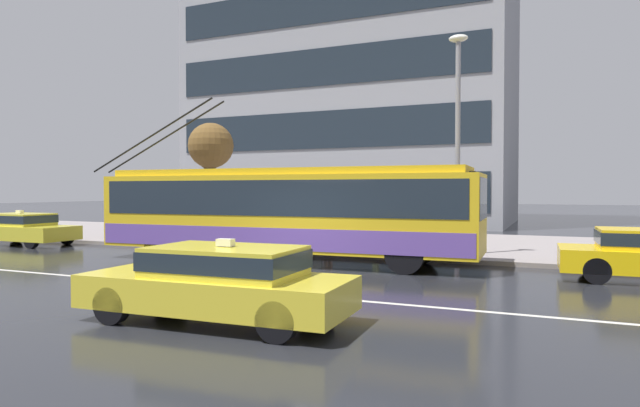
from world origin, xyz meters
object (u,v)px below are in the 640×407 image
(taxi_oncoming_near, at_px, (220,280))
(street_tree_bare, at_px, (211,147))
(pedestrian_walking_past, at_px, (326,203))
(street_lamp, at_px, (458,126))
(bus_shelter, at_px, (275,195))
(pedestrian_at_shelter, at_px, (268,202))
(pedestrian_approaching_curb, at_px, (416,205))
(trolleybus, at_px, (285,211))
(pedestrian_waiting_by_pole, at_px, (374,201))
(taxi_queued_behind_bus, at_px, (22,227))

(taxi_oncoming_near, height_order, street_tree_bare, street_tree_bare)
(pedestrian_walking_past, bearing_deg, taxi_oncoming_near, -76.06)
(pedestrian_walking_past, distance_m, street_lamp, 5.66)
(bus_shelter, bearing_deg, taxi_oncoming_near, -66.04)
(taxi_oncoming_near, relative_size, pedestrian_at_shelter, 2.29)
(street_lamp, bearing_deg, pedestrian_at_shelter, 178.04)
(bus_shelter, relative_size, street_tree_bare, 0.80)
(bus_shelter, relative_size, pedestrian_approaching_curb, 2.03)
(bus_shelter, distance_m, pedestrian_walking_past, 2.20)
(street_lamp, bearing_deg, trolleybus, -150.11)
(pedestrian_waiting_by_pole, relative_size, street_lamp, 0.29)
(street_tree_bare, bearing_deg, pedestrian_waiting_by_pole, -10.42)
(bus_shelter, distance_m, street_lamp, 7.57)
(taxi_queued_behind_bus, xyz_separation_m, pedestrian_waiting_by_pole, (13.78, 3.21, 1.09))
(pedestrian_approaching_curb, bearing_deg, pedestrian_at_shelter, 177.50)
(taxi_queued_behind_bus, height_order, pedestrian_walking_past, pedestrian_walking_past)
(taxi_queued_behind_bus, xyz_separation_m, pedestrian_approaching_curb, (15.48, 2.37, 1.02))
(pedestrian_at_shelter, bearing_deg, pedestrian_walking_past, 22.31)
(pedestrian_waiting_by_pole, height_order, street_tree_bare, street_tree_bare)
(trolleybus, bearing_deg, street_lamp, 29.89)
(taxi_oncoming_near, distance_m, street_tree_bare, 15.41)
(trolleybus, xyz_separation_m, street_lamp, (4.74, 2.72, 2.67))
(pedestrian_approaching_curb, bearing_deg, taxi_oncoming_near, -95.24)
(taxi_queued_behind_bus, xyz_separation_m, pedestrian_walking_past, (11.84, 3.44, 1.02))
(pedestrian_walking_past, distance_m, street_tree_bare, 6.56)
(taxi_oncoming_near, height_order, taxi_queued_behind_bus, same)
(trolleybus, height_order, street_tree_bare, street_tree_bare)
(taxi_queued_behind_bus, bearing_deg, pedestrian_approaching_curb, 8.71)
(pedestrian_at_shelter, height_order, street_tree_bare, street_tree_bare)
(trolleybus, xyz_separation_m, pedestrian_waiting_by_pole, (1.72, 3.56, 0.23))
(bus_shelter, distance_m, pedestrian_approaching_curb, 5.93)
(taxi_oncoming_near, distance_m, pedestrian_approaching_curb, 10.03)
(taxi_oncoming_near, xyz_separation_m, street_lamp, (2.23, 9.94, 3.53))
(bus_shelter, height_order, street_tree_bare, street_tree_bare)
(trolleybus, xyz_separation_m, street_tree_bare, (-6.23, 5.02, 2.49))
(pedestrian_waiting_by_pole, bearing_deg, pedestrian_walking_past, 173.47)
(taxi_oncoming_near, distance_m, street_lamp, 10.79)
(pedestrian_approaching_curb, bearing_deg, street_lamp, 0.37)
(bus_shelter, relative_size, pedestrian_waiting_by_pole, 2.00)
(bus_shelter, distance_m, pedestrian_waiting_by_pole, 4.13)
(trolleybus, distance_m, pedestrian_approaching_curb, 4.37)
(trolleybus, distance_m, street_lamp, 6.08)
(pedestrian_approaching_curb, relative_size, pedestrian_waiting_by_pole, 0.98)
(pedestrian_at_shelter, xyz_separation_m, pedestrian_approaching_curb, (5.64, -0.25, -0.05))
(taxi_oncoming_near, height_order, pedestrian_walking_past, pedestrian_walking_past)
(taxi_oncoming_near, height_order, pedestrian_at_shelter, pedestrian_at_shelter)
(taxi_queued_behind_bus, height_order, pedestrian_approaching_curb, pedestrian_approaching_curb)
(pedestrian_walking_past, xyz_separation_m, street_tree_bare, (-6.00, 1.24, 2.34))
(pedestrian_at_shelter, bearing_deg, street_lamp, -1.96)
(pedestrian_walking_past, bearing_deg, street_lamp, -12.03)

